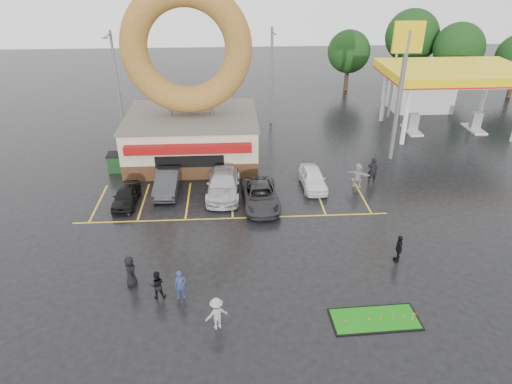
{
  "coord_description": "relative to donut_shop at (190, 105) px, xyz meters",
  "views": [
    {
      "loc": [
        -0.01,
        -21.38,
        15.21
      ],
      "look_at": [
        1.45,
        2.75,
        2.2
      ],
      "focal_mm": 32.0,
      "sensor_mm": 36.0,
      "label": 1
    }
  ],
  "objects": [
    {
      "name": "car_dgrey",
      "position": [
        -1.47,
        -5.62,
        -3.73
      ],
      "size": [
        1.69,
        4.51,
        1.47
      ],
      "primitive_type": "imported",
      "rotation": [
        0.0,
        0.0,
        -0.03
      ],
      "color": "#2A2A2C",
      "rests_on": "ground"
    },
    {
      "name": "person_walker_far",
      "position": [
        13.22,
        -5.12,
        -3.49
      ],
      "size": [
        0.8,
        0.62,
        1.95
      ],
      "primitive_type": "imported",
      "rotation": [
        0.0,
        0.0,
        2.9
      ],
      "color": "black",
      "rests_on": "ground"
    },
    {
      "name": "person_hoodie",
      "position": [
        2.16,
        -18.97,
        -3.65
      ],
      "size": [
        1.21,
        0.96,
        1.64
      ],
      "primitive_type": "imported",
      "rotation": [
        0.0,
        0.0,
        3.53
      ],
      "color": "gray",
      "rests_on": "ground"
    },
    {
      "name": "shell_sign",
      "position": [
        16.0,
        -0.97,
        2.91
      ],
      "size": [
        2.2,
        0.36,
        10.6
      ],
      "color": "slate",
      "rests_on": "ground"
    },
    {
      "name": "dumpster",
      "position": [
        -5.44,
        -1.95,
        -3.81
      ],
      "size": [
        1.83,
        1.25,
        1.3
      ],
      "primitive_type": "cube",
      "rotation": [
        0.0,
        0.0,
        0.03
      ],
      "color": "#173E1A",
      "rests_on": "ground"
    },
    {
      "name": "streetlight_left",
      "position": [
        -7.0,
        6.95,
        0.32
      ],
      "size": [
        0.4,
        2.21,
        9.0
      ],
      "color": "slate",
      "rests_on": "ground"
    },
    {
      "name": "tree_far_d",
      "position": [
        17.0,
        19.03,
        0.07
      ],
      "size": [
        4.9,
        4.9,
        7.0
      ],
      "color": "#332114",
      "rests_on": "ground"
    },
    {
      "name": "streetlight_mid",
      "position": [
        7.0,
        7.95,
        0.32
      ],
      "size": [
        0.4,
        2.21,
        9.0
      ],
      "color": "slate",
      "rests_on": "ground"
    },
    {
      "name": "streetlight_right",
      "position": [
        19.0,
        8.95,
        0.32
      ],
      "size": [
        0.4,
        2.21,
        9.0
      ],
      "color": "slate",
      "rests_on": "ground"
    },
    {
      "name": "car_white",
      "position": [
        8.79,
        -5.6,
        -3.78
      ],
      "size": [
        1.71,
        4.05,
        1.37
      ],
      "primitive_type": "imported",
      "rotation": [
        0.0,
        0.0,
        0.03
      ],
      "color": "white",
      "rests_on": "ground"
    },
    {
      "name": "car_silver",
      "position": [
        2.43,
        -6.21,
        -3.68
      ],
      "size": [
        2.44,
        5.53,
        1.58
      ],
      "primitive_type": "imported",
      "rotation": [
        0.0,
        0.0,
        -0.04
      ],
      "color": "#B6B5BB",
      "rests_on": "ground"
    },
    {
      "name": "donut_shop",
      "position": [
        0.0,
        0.0,
        0.0
      ],
      "size": [
        10.2,
        8.7,
        13.5
      ],
      "color": "#472B19",
      "rests_on": "ground"
    },
    {
      "name": "car_grey",
      "position": [
        4.88,
        -7.95,
        -3.78
      ],
      "size": [
        2.49,
        5.04,
        1.37
      ],
      "primitive_type": "imported",
      "rotation": [
        0.0,
        0.0,
        0.04
      ],
      "color": "#2C2B2E",
      "rests_on": "ground"
    },
    {
      "name": "gas_station",
      "position": [
        23.0,
        7.97,
        -0.77
      ],
      "size": [
        12.3,
        13.65,
        5.9
      ],
      "color": "silver",
      "rests_on": "ground"
    },
    {
      "name": "person_cameraman",
      "position": [
        11.95,
        -14.53,
        -3.67
      ],
      "size": [
        0.55,
        0.99,
        1.6
      ],
      "primitive_type": "imported",
      "rotation": [
        0.0,
        0.0,
        -1.74
      ],
      "color": "black",
      "rests_on": "ground"
    },
    {
      "name": "tree_far_c",
      "position": [
        25.0,
        21.03,
        1.37
      ],
      "size": [
        6.3,
        6.3,
        9.0
      ],
      "color": "#332114",
      "rests_on": "ground"
    },
    {
      "name": "person_bystander",
      "position": [
        -2.22,
        -15.71,
        -3.62
      ],
      "size": [
        0.63,
        0.88,
        1.69
      ],
      "primitive_type": "imported",
      "rotation": [
        0.0,
        0.0,
        1.69
      ],
      "color": "black",
      "rests_on": "ground"
    },
    {
      "name": "putting_green",
      "position": [
        9.43,
        -18.94,
        -4.43
      ],
      "size": [
        4.16,
        1.92,
        0.52
      ],
      "color": "black",
      "rests_on": "ground"
    },
    {
      "name": "person_walker_near",
      "position": [
        11.96,
        -5.84,
        -3.55
      ],
      "size": [
        1.77,
        1.23,
        1.84
      ],
      "primitive_type": "imported",
      "rotation": [
        0.0,
        0.0,
        2.69
      ],
      "color": "#97989A",
      "rests_on": "ground"
    },
    {
      "name": "car_black",
      "position": [
        -4.05,
        -7.27,
        -3.84
      ],
      "size": [
        1.58,
        3.69,
        1.24
      ],
      "primitive_type": "imported",
      "rotation": [
        0.0,
        0.0,
        -0.03
      ],
      "color": "black",
      "rests_on": "ground"
    },
    {
      "name": "tree_far_a",
      "position": [
        29.0,
        17.03,
        0.72
      ],
      "size": [
        5.6,
        5.6,
        8.0
      ],
      "color": "#332114",
      "rests_on": "ground"
    },
    {
      "name": "ground",
      "position": [
        3.0,
        -12.97,
        -4.46
      ],
      "size": [
        120.0,
        120.0,
        0.0
      ],
      "primitive_type": "plane",
      "color": "black",
      "rests_on": "ground"
    },
    {
      "name": "person_blackjkt",
      "position": [
        -0.76,
        -16.77,
        -3.7
      ],
      "size": [
        0.79,
        0.65,
        1.53
      ],
      "primitive_type": "imported",
      "rotation": [
        0.0,
        0.0,
        3.24
      ],
      "color": "black",
      "rests_on": "ground"
    },
    {
      "name": "person_blue",
      "position": [
        0.38,
        -16.87,
        -3.69
      ],
      "size": [
        0.6,
        0.43,
        1.55
      ],
      "primitive_type": "imported",
      "rotation": [
        0.0,
        0.0,
        0.1
      ],
      "color": "navy",
      "rests_on": "ground"
    }
  ]
}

